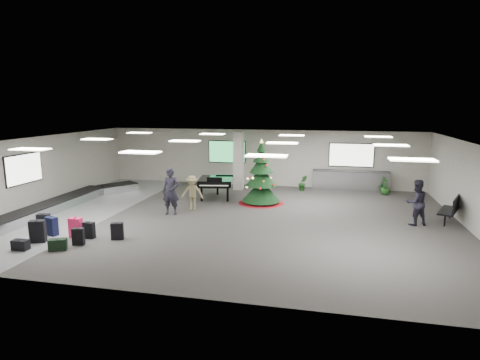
% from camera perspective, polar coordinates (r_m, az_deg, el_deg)
% --- Properties ---
extents(ground, '(18.00, 18.00, 0.00)m').
position_cam_1_polar(ground, '(16.65, -1.08, -5.40)').
color(ground, '#3B3836').
rests_on(ground, ground).
extents(room_envelope, '(18.02, 14.02, 3.21)m').
position_cam_1_polar(room_envelope, '(16.89, -1.83, 2.92)').
color(room_envelope, '#9E9990').
rests_on(room_envelope, ground).
extents(baggage_carousel, '(2.28, 9.71, 0.43)m').
position_cam_1_polar(baggage_carousel, '(19.82, -23.79, -3.06)').
color(baggage_carousel, silver).
rests_on(baggage_carousel, ground).
extents(service_counter, '(4.05, 0.65, 1.08)m').
position_cam_1_polar(service_counter, '(22.60, 15.41, -0.06)').
color(service_counter, silver).
rests_on(service_counter, ground).
extents(suitcase_0, '(0.56, 0.43, 0.79)m').
position_cam_1_polar(suitcase_0, '(15.30, -26.82, -6.54)').
color(suitcase_0, black).
rests_on(suitcase_0, ground).
extents(suitcase_1, '(0.41, 0.27, 0.59)m').
position_cam_1_polar(suitcase_1, '(14.50, -22.01, -7.48)').
color(suitcase_1, black).
rests_on(suitcase_1, ground).
extents(pink_suitcase, '(0.46, 0.27, 0.71)m').
position_cam_1_polar(pink_suitcase, '(15.35, -22.32, -6.27)').
color(pink_suitcase, '#ED1F57').
rests_on(pink_suitcase, ground).
extents(suitcase_3, '(0.39, 0.22, 0.60)m').
position_cam_1_polar(suitcase_3, '(15.07, -20.67, -6.69)').
color(suitcase_3, black).
rests_on(suitcase_3, ground).
extents(navy_suitcase, '(0.49, 0.37, 0.69)m').
position_cam_1_polar(navy_suitcase, '(15.90, -25.22, -5.97)').
color(navy_suitcase, black).
rests_on(navy_suitcase, ground).
extents(green_duffel, '(0.61, 0.48, 0.38)m').
position_cam_1_polar(green_duffel, '(14.31, -24.49, -8.35)').
color(green_duffel, black).
rests_on(green_duffel, ground).
extents(suitcase_7, '(0.46, 0.33, 0.61)m').
position_cam_1_polar(suitcase_7, '(14.63, -17.06, -6.96)').
color(suitcase_7, black).
rests_on(suitcase_7, ground).
extents(suitcase_8, '(0.46, 0.31, 0.66)m').
position_cam_1_polar(suitcase_8, '(16.59, -26.14, -5.43)').
color(suitcase_8, black).
rests_on(suitcase_8, ground).
extents(black_duffel, '(0.52, 0.30, 0.35)m').
position_cam_1_polar(black_duffel, '(14.85, -28.75, -8.09)').
color(black_duffel, black).
rests_on(black_duffel, ground).
extents(christmas_tree, '(2.15, 2.15, 3.07)m').
position_cam_1_polar(christmas_tree, '(18.89, 3.03, -0.19)').
color(christmas_tree, maroon).
rests_on(christmas_tree, ground).
extents(grand_piano, '(1.93, 2.33, 1.19)m').
position_cam_1_polar(grand_piano, '(19.91, -3.45, -0.22)').
color(grand_piano, black).
rests_on(grand_piano, ground).
extents(bench, '(1.19, 1.77, 1.07)m').
position_cam_1_polar(bench, '(17.93, 27.87, -3.51)').
color(bench, black).
rests_on(bench, ground).
extents(traveler_a, '(0.76, 0.53, 1.98)m').
position_cam_1_polar(traveler_a, '(17.18, -9.81, -1.64)').
color(traveler_a, black).
rests_on(traveler_a, ground).
extents(traveler_b, '(1.03, 0.65, 1.53)m').
position_cam_1_polar(traveler_b, '(17.92, -6.80, -1.78)').
color(traveler_b, '#8C8156').
rests_on(traveler_b, ground).
extents(traveler_bench, '(1.07, 0.97, 1.79)m').
position_cam_1_polar(traveler_bench, '(16.89, 23.76, -2.95)').
color(traveler_bench, black).
rests_on(traveler_bench, ground).
extents(potted_plant_left, '(0.56, 0.49, 0.86)m').
position_cam_1_polar(potted_plant_left, '(21.97, 8.91, -0.41)').
color(potted_plant_left, '#123914').
rests_on(potted_plant_left, ground).
extents(potted_plant_right, '(0.62, 0.62, 0.86)m').
position_cam_1_polar(potted_plant_right, '(22.06, 19.96, -0.88)').
color(potted_plant_right, '#123914').
rests_on(potted_plant_right, ground).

